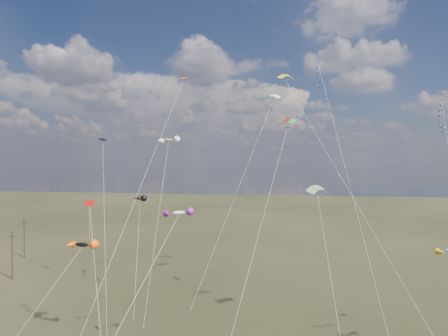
% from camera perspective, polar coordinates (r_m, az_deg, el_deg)
% --- Properties ---
extents(utility_pole_near, '(1.40, 0.20, 8.00)m').
position_cam_1_polar(utility_pole_near, '(76.96, -28.01, -10.91)').
color(utility_pole_near, black).
rests_on(utility_pole_near, ground).
extents(utility_pole_far, '(1.40, 0.20, 8.00)m').
position_cam_1_polar(utility_pole_far, '(92.67, -26.64, -8.86)').
color(utility_pole_far, black).
rests_on(utility_pole_far, ground).
extents(diamond_black_high, '(5.41, 25.55, 29.35)m').
position_cam_1_polar(diamond_black_high, '(61.58, 28.72, 5.47)').
color(diamond_black_high, black).
rests_on(diamond_black_high, ground).
extents(diamond_navy_tall, '(6.58, 25.50, 36.04)m').
position_cam_1_polar(diamond_navy_tall, '(65.94, 13.89, 10.67)').
color(diamond_navy_tall, '#100E4F').
rests_on(diamond_navy_tall, ground).
extents(diamond_black_mid, '(8.18, 14.97, 23.23)m').
position_cam_1_polar(diamond_black_mid, '(57.89, -16.82, -1.82)').
color(diamond_black_mid, black).
rests_on(diamond_black_mid, ground).
extents(diamond_red_low, '(7.46, 10.71, 15.66)m').
position_cam_1_polar(diamond_red_low, '(43.58, -18.55, -8.12)').
color(diamond_red_low, '#B30505').
rests_on(diamond_red_low, ground).
extents(diamond_orange_center, '(8.34, 15.15, 30.96)m').
position_cam_1_polar(diamond_orange_center, '(49.45, -9.56, 3.21)').
color(diamond_orange_center, red).
rests_on(diamond_orange_center, ground).
extents(parafoil_yellow, '(17.05, 20.06, 32.46)m').
position_cam_1_polar(parafoil_yellow, '(57.89, 9.00, 12.76)').
color(parafoil_yellow, yellow).
rests_on(parafoil_yellow, ground).
extents(parafoil_blue_white, '(11.44, 14.23, 30.73)m').
position_cam_1_polar(parafoil_blue_white, '(64.11, 6.86, 10.09)').
color(parafoil_blue_white, '#0C5EAD').
rests_on(parafoil_blue_white, ground).
extents(parafoil_striped, '(3.55, 12.24, 17.49)m').
position_cam_1_polar(parafoil_striped, '(47.21, 13.29, -2.78)').
color(parafoil_striped, yellow).
rests_on(parafoil_striped, ground).
extents(parafoil_tricolor, '(7.23, 16.79, 25.76)m').
position_cam_1_polar(parafoil_tricolor, '(52.12, 9.01, 6.69)').
color(parafoil_tricolor, '#CDB904').
rests_on(parafoil_tricolor, ground).
extents(novelty_black_orange, '(7.37, 7.50, 11.39)m').
position_cam_1_polar(novelty_black_orange, '(46.56, -19.67, -10.29)').
color(novelty_black_orange, black).
rests_on(novelty_black_orange, ground).
extents(novelty_orange_black, '(3.72, 9.75, 14.93)m').
position_cam_1_polar(novelty_orange_black, '(59.52, -11.88, -4.26)').
color(novelty_orange_black, '#C85500').
rests_on(novelty_orange_black, ground).
extents(novelty_white_purple, '(6.79, 12.87, 15.33)m').
position_cam_1_polar(novelty_white_purple, '(38.56, -6.52, -6.48)').
color(novelty_white_purple, silver).
rests_on(novelty_white_purple, ground).
extents(novelty_redwhite_stripe, '(3.61, 16.84, 23.71)m').
position_cam_1_polar(novelty_redwhite_stripe, '(63.29, -7.95, 3.92)').
color(novelty_redwhite_stripe, red).
rests_on(novelty_redwhite_stripe, ground).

